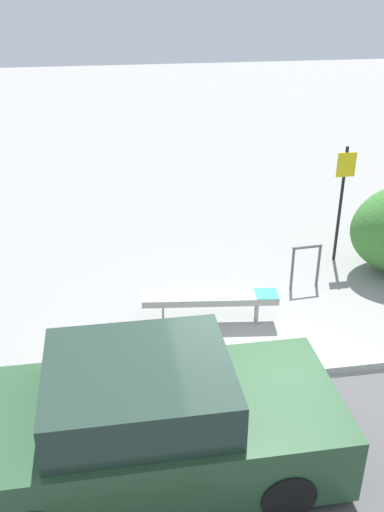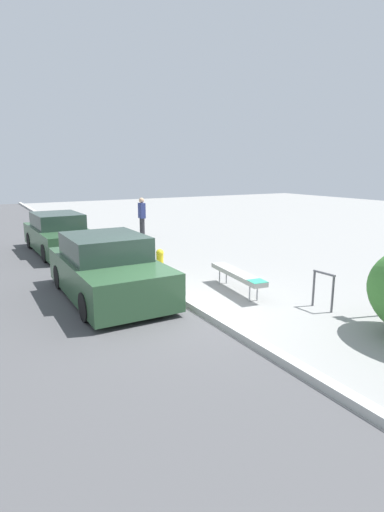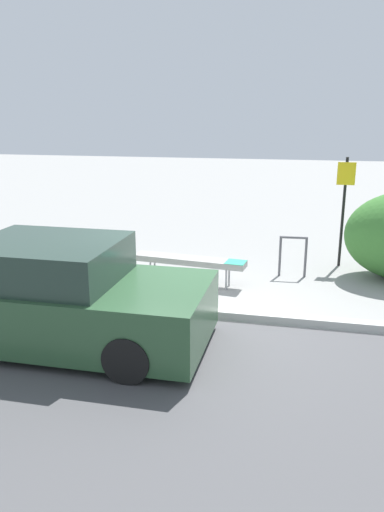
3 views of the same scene
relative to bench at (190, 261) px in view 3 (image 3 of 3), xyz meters
name	(u,v)px [view 3 (image 3 of 3)]	position (x,y,z in m)	size (l,w,h in m)	color
ground_plane	(198,315)	(0.49, -1.53, -0.45)	(60.00, 60.00, 0.00)	gray
curb	(198,312)	(0.49, -1.53, -0.39)	(60.00, 0.20, 0.13)	#B7B7B2
bench	(190,261)	(0.00, 0.00, 0.00)	(2.21, 0.63, 0.52)	#99999E
bike_rack	(293,252)	(1.90, 0.88, 0.05)	(0.55, 0.09, 0.83)	#515156
sign_post	(344,202)	(2.86, 1.83, 0.93)	(0.36, 0.08, 2.30)	black
fire_hydrant	(52,270)	(-2.35, -1.00, -0.04)	(0.36, 0.22, 0.77)	gold
parked_car_near	(59,297)	(-1.22, -2.87, 0.21)	(4.15, 1.94, 1.47)	black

